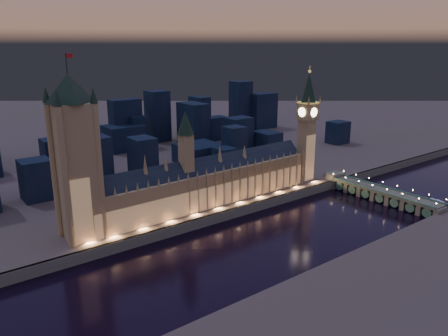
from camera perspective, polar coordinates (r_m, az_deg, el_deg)
ground_plane at (r=319.96m, az=5.32°, el=-8.88°), size 2000.00×2000.00×0.00m
north_bank at (r=769.78m, az=-21.87°, el=5.06°), size 2000.00×960.00×8.00m
embankment_wall at (r=347.01m, az=0.75°, el=-6.05°), size 2000.00×2.50×8.00m
palace_of_westminster at (r=351.27m, az=-2.20°, el=-1.90°), size 202.00×24.84×78.00m
victoria_tower at (r=295.66m, az=-18.90°, el=2.13°), size 31.68×31.68×120.38m
elizabeth_tower at (r=416.59m, az=10.83°, el=6.47°), size 18.00×18.00×106.70m
westminster_bridge at (r=411.16m, az=19.39°, el=-3.13°), size 16.44×113.00×15.90m
river_boat at (r=412.71m, az=24.66°, el=-4.29°), size 45.93×24.08×4.50m
city_backdrop at (r=527.46m, az=-9.66°, el=4.42°), size 480.17×215.63×72.79m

